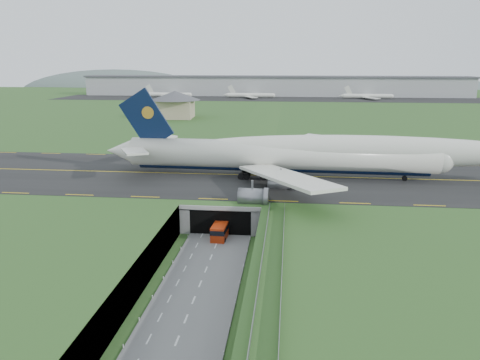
# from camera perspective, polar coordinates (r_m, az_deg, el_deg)

# --- Properties ---
(ground) EXTENTS (900.00, 900.00, 0.00)m
(ground) POSITION_cam_1_polar(r_m,az_deg,el_deg) (84.65, -3.21, -8.69)
(ground) COLOR #2B5020
(ground) RESTS_ON ground
(airfield_deck) EXTENTS (800.00, 800.00, 6.00)m
(airfield_deck) POSITION_cam_1_polar(r_m,az_deg,el_deg) (83.52, -3.24, -6.79)
(airfield_deck) COLOR gray
(airfield_deck) RESTS_ON ground
(trench_road) EXTENTS (12.00, 75.00, 0.20)m
(trench_road) POSITION_cam_1_polar(r_m,az_deg,el_deg) (77.86, -4.10, -10.76)
(trench_road) COLOR slate
(trench_road) RESTS_ON ground
(taxiway) EXTENTS (800.00, 44.00, 0.18)m
(taxiway) POSITION_cam_1_polar(r_m,az_deg,el_deg) (113.85, -0.61, 0.62)
(taxiway) COLOR black
(taxiway) RESTS_ON airfield_deck
(tunnel_portal) EXTENTS (17.00, 22.30, 6.00)m
(tunnel_portal) POSITION_cam_1_polar(r_m,az_deg,el_deg) (99.02, -1.70, -3.15)
(tunnel_portal) COLOR gray
(tunnel_portal) RESTS_ON ground
(guideway) EXTENTS (3.00, 53.00, 7.05)m
(guideway) POSITION_cam_1_polar(r_m,az_deg,el_deg) (64.09, 3.87, -11.35)
(guideway) COLOR #A8A8A3
(guideway) RESTS_ON ground
(jumbo_jet) EXTENTS (103.85, 65.10, 21.54)m
(jumbo_jet) POSITION_cam_1_polar(r_m,az_deg,el_deg) (110.80, 8.77, 3.11)
(jumbo_jet) COLOR silver
(jumbo_jet) RESTS_ON ground
(shuttle_tram) EXTENTS (3.04, 7.24, 2.91)m
(shuttle_tram) POSITION_cam_1_polar(r_m,az_deg,el_deg) (90.18, -2.37, -6.10)
(shuttle_tram) COLOR #A9280B
(shuttle_tram) RESTS_ON ground
(service_building) EXTENTS (25.43, 25.43, 13.10)m
(service_building) POSITION_cam_1_polar(r_m,az_deg,el_deg) (230.63, -7.88, 9.40)
(service_building) COLOR tan
(service_building) RESTS_ON ground
(cargo_terminal) EXTENTS (320.00, 67.00, 15.60)m
(cargo_terminal) POSITION_cam_1_polar(r_m,az_deg,el_deg) (376.98, 4.14, 11.39)
(cargo_terminal) COLOR #B2B2B2
(cargo_terminal) RESTS_ON ground
(distant_hills) EXTENTS (700.00, 91.00, 60.00)m
(distant_hills) POSITION_cam_1_polar(r_m,az_deg,el_deg) (510.82, 11.99, 9.86)
(distant_hills) COLOR slate
(distant_hills) RESTS_ON ground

